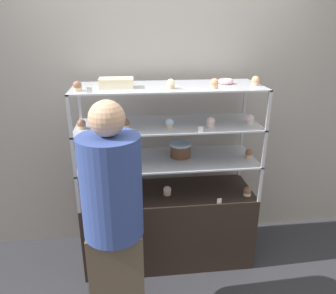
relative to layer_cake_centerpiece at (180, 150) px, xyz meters
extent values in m
plane|color=#2D2D33|center=(-0.11, -0.04, -1.02)|extent=(20.00, 20.00, 0.00)
cube|color=gray|center=(-0.11, 0.37, 0.28)|extent=(8.00, 0.05, 2.60)
cube|color=black|center=(-0.11, -0.04, -0.69)|extent=(1.43, 0.52, 0.66)
cube|color=#B7B7BC|center=(-0.81, 0.21, -0.21)|extent=(0.02, 0.02, 0.30)
cube|color=#B7B7BC|center=(0.59, 0.21, -0.21)|extent=(0.02, 0.02, 0.30)
cube|color=#B7B7BC|center=(-0.81, -0.29, -0.21)|extent=(0.02, 0.02, 0.30)
cube|color=#B7B7BC|center=(0.59, -0.29, -0.21)|extent=(0.02, 0.02, 0.30)
cube|color=#B7BCC6|center=(-0.11, -0.04, -0.07)|extent=(1.43, 0.52, 0.01)
cube|color=#B7B7BC|center=(-0.81, 0.21, 0.09)|extent=(0.02, 0.02, 0.30)
cube|color=#B7B7BC|center=(0.59, 0.21, 0.09)|extent=(0.02, 0.02, 0.30)
cube|color=#B7B7BC|center=(-0.81, -0.29, 0.09)|extent=(0.02, 0.02, 0.30)
cube|color=#B7B7BC|center=(0.59, -0.29, 0.09)|extent=(0.02, 0.02, 0.30)
cube|color=#B7BCC6|center=(-0.11, -0.04, 0.23)|extent=(1.43, 0.52, 0.01)
cube|color=#B7B7BC|center=(-0.81, 0.21, 0.39)|extent=(0.02, 0.02, 0.30)
cube|color=#B7B7BC|center=(0.59, 0.21, 0.39)|extent=(0.02, 0.02, 0.30)
cube|color=#B7B7BC|center=(-0.81, -0.29, 0.39)|extent=(0.02, 0.02, 0.30)
cube|color=#B7B7BC|center=(0.59, -0.29, 0.39)|extent=(0.02, 0.02, 0.30)
cube|color=#B7BCC6|center=(-0.11, -0.04, 0.53)|extent=(1.43, 0.52, 0.01)
cylinder|color=brown|center=(0.00, 0.00, -0.01)|extent=(0.17, 0.17, 0.10)
cylinder|color=silver|center=(0.00, 0.00, 0.05)|extent=(0.18, 0.18, 0.02)
cube|color=beige|center=(-0.49, -0.08, 0.57)|extent=(0.24, 0.15, 0.06)
cube|color=#F4EAB2|center=(-0.49, -0.08, 0.60)|extent=(0.25, 0.15, 0.01)
cylinder|color=beige|center=(-0.75, -0.14, -0.35)|extent=(0.06, 0.06, 0.02)
sphere|color=silver|center=(-0.75, -0.14, -0.32)|extent=(0.07, 0.07, 0.07)
cylinder|color=#CCB28C|center=(-0.12, -0.09, -0.35)|extent=(0.06, 0.06, 0.02)
sphere|color=silver|center=(-0.12, -0.09, -0.32)|extent=(0.07, 0.07, 0.07)
cylinder|color=beige|center=(0.54, -0.18, -0.35)|extent=(0.06, 0.06, 0.02)
sphere|color=#8C5B42|center=(0.54, -0.18, -0.32)|extent=(0.07, 0.07, 0.07)
cube|color=white|center=(0.27, -0.28, -0.34)|extent=(0.04, 0.00, 0.04)
cylinder|color=#CCB28C|center=(-0.76, -0.18, -0.05)|extent=(0.05, 0.05, 0.03)
sphere|color=silver|center=(-0.76, -0.18, -0.02)|extent=(0.06, 0.06, 0.06)
cylinder|color=#CCB28C|center=(0.56, -0.09, -0.05)|extent=(0.05, 0.05, 0.03)
sphere|color=#8C5B42|center=(0.56, -0.09, -0.02)|extent=(0.06, 0.06, 0.06)
cube|color=white|center=(-0.56, -0.28, -0.04)|extent=(0.04, 0.00, 0.04)
cylinder|color=#CCB28C|center=(-0.76, -0.09, 0.25)|extent=(0.06, 0.06, 0.02)
sphere|color=#8C5B42|center=(-0.76, -0.09, 0.28)|extent=(0.06, 0.06, 0.06)
cylinder|color=white|center=(-0.44, -0.11, 0.25)|extent=(0.06, 0.06, 0.02)
sphere|color=#8C5B42|center=(-0.44, -0.11, 0.28)|extent=(0.06, 0.06, 0.06)
cylinder|color=#CCB28C|center=(-0.11, -0.14, 0.25)|extent=(0.06, 0.06, 0.02)
sphere|color=silver|center=(-0.11, -0.14, 0.28)|extent=(0.06, 0.06, 0.06)
cylinder|color=beige|center=(0.21, -0.15, 0.25)|extent=(0.06, 0.06, 0.02)
sphere|color=silver|center=(0.21, -0.15, 0.28)|extent=(0.06, 0.06, 0.06)
cylinder|color=beige|center=(0.53, -0.10, 0.25)|extent=(0.06, 0.06, 0.02)
sphere|color=silver|center=(0.53, -0.10, 0.28)|extent=(0.06, 0.06, 0.06)
cube|color=white|center=(0.10, -0.28, 0.26)|extent=(0.04, 0.00, 0.04)
cylinder|color=#CCB28C|center=(-0.75, -0.18, 0.55)|extent=(0.06, 0.06, 0.02)
sphere|color=#8C5B42|center=(-0.75, -0.18, 0.58)|extent=(0.06, 0.06, 0.06)
cylinder|color=#CCB28C|center=(-0.10, -0.16, 0.55)|extent=(0.06, 0.06, 0.02)
sphere|color=#F4EAB2|center=(-0.10, -0.16, 0.58)|extent=(0.06, 0.06, 0.06)
cylinder|color=#CCB28C|center=(0.21, -0.18, 0.55)|extent=(0.06, 0.06, 0.02)
sphere|color=#E5996B|center=(0.21, -0.18, 0.58)|extent=(0.06, 0.06, 0.06)
cylinder|color=#CCB28C|center=(0.55, -0.10, 0.55)|extent=(0.06, 0.06, 0.02)
sphere|color=#E5996B|center=(0.55, -0.10, 0.58)|extent=(0.06, 0.06, 0.06)
cube|color=white|center=(-0.66, -0.28, 0.56)|extent=(0.04, 0.00, 0.04)
torus|color=#EFB2BC|center=(0.35, -0.01, 0.56)|extent=(0.12, 0.12, 0.04)
cube|color=brown|center=(-0.53, -0.70, -0.65)|extent=(0.36, 0.20, 0.74)
cylinder|color=#33478C|center=(-0.53, -0.70, 0.05)|extent=(0.37, 0.37, 0.65)
sphere|color=tan|center=(-0.53, -0.70, 0.48)|extent=(0.21, 0.21, 0.21)
camera|label=1|loc=(-0.39, -2.49, 0.97)|focal=35.00mm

